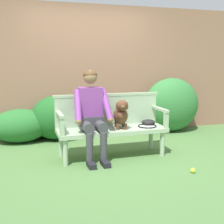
{
  "coord_description": "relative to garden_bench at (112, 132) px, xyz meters",
  "views": [
    {
      "loc": [
        -1.32,
        -4.21,
        1.45
      ],
      "look_at": [
        0.0,
        0.0,
        0.69
      ],
      "focal_mm": 48.37,
      "sensor_mm": 36.0,
      "label": 1
    }
  ],
  "objects": [
    {
      "name": "ground_plane",
      "position": [
        0.0,
        0.0,
        -0.38
      ],
      "size": [
        40.0,
        40.0,
        0.0
      ],
      "primitive_type": "plane",
      "color": "#4C753D"
    },
    {
      "name": "brick_garden_fence",
      "position": [
        0.0,
        1.65,
        0.86
      ],
      "size": [
        8.0,
        0.3,
        2.49
      ],
      "primitive_type": "cube",
      "color": "#936651",
      "rests_on": "ground"
    },
    {
      "name": "hedge_bush_mid_left",
      "position": [
        1.66,
        1.23,
        0.17
      ],
      "size": [
        1.17,
        0.75,
        1.1
      ],
      "primitive_type": "ellipsoid",
      "color": "#337538",
      "rests_on": "ground"
    },
    {
      "name": "hedge_bush_far_right",
      "position": [
        -1.31,
        1.27,
        -0.08
      ],
      "size": [
        1.0,
        0.67,
        0.6
      ],
      "primitive_type": "ellipsoid",
      "color": "#286B2D",
      "rests_on": "ground"
    },
    {
      "name": "hedge_bush_mid_right",
      "position": [
        -0.68,
        1.28,
        0.02
      ],
      "size": [
        0.91,
        0.77,
        0.81
      ],
      "primitive_type": "ellipsoid",
      "color": "#1E5B23",
      "rests_on": "ground"
    },
    {
      "name": "garden_bench",
      "position": [
        0.0,
        0.0,
        0.0
      ],
      "size": [
        1.64,
        0.54,
        0.44
      ],
      "color": "#9EB793",
      "rests_on": "ground"
    },
    {
      "name": "bench_backrest",
      "position": [
        0.0,
        0.24,
        0.31
      ],
      "size": [
        1.68,
        0.06,
        0.5
      ],
      "color": "#9EB793",
      "rests_on": "garden_bench"
    },
    {
      "name": "bench_armrest_left_end",
      "position": [
        -0.78,
        -0.09,
        0.26
      ],
      "size": [
        0.06,
        0.54,
        0.28
      ],
      "color": "#9EB793",
      "rests_on": "garden_bench"
    },
    {
      "name": "bench_armrest_right_end",
      "position": [
        0.78,
        -0.09,
        0.26
      ],
      "size": [
        0.06,
        0.54,
        0.28
      ],
      "color": "#9EB793",
      "rests_on": "garden_bench"
    },
    {
      "name": "person_seated",
      "position": [
        -0.31,
        -0.02,
        0.33
      ],
      "size": [
        0.56,
        0.67,
        1.31
      ],
      "color": "black",
      "rests_on": "ground"
    },
    {
      "name": "dog_on_bench",
      "position": [
        0.12,
        -0.06,
        0.28
      ],
      "size": [
        0.27,
        0.45,
        0.45
      ],
      "color": "brown",
      "rests_on": "garden_bench"
    },
    {
      "name": "tennis_racket",
      "position": [
        0.56,
        -0.02,
        0.07
      ],
      "size": [
        0.33,
        0.58,
        0.03
      ],
      "color": "black",
      "rests_on": "garden_bench"
    },
    {
      "name": "baseball_glove",
      "position": [
        0.62,
        0.05,
        0.1
      ],
      "size": [
        0.26,
        0.23,
        0.09
      ],
      "primitive_type": "ellipsoid",
      "rotation": [
        0.0,
        0.0,
        -0.34
      ],
      "color": "black",
      "rests_on": "garden_bench"
    },
    {
      "name": "tennis_ball",
      "position": [
        0.8,
        -0.97,
        -0.35
      ],
      "size": [
        0.07,
        0.07,
        0.07
      ],
      "primitive_type": "sphere",
      "color": "#CCDB33",
      "rests_on": "ground"
    }
  ]
}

